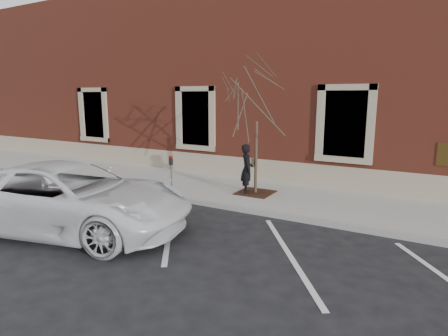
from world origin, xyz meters
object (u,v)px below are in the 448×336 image
Objects in this scene: parking_meter at (171,167)px; white_truck at (69,198)px; man at (247,169)px; sapling at (257,101)px.

parking_meter is 0.20× the size of white_truck.
sapling is at bearing -88.36° from man.
sapling reaches higher than parking_meter.
parking_meter is (-2.23, -1.13, 0.04)m from man.
sapling is at bearing 25.65° from parking_meter.
man is at bearing -145.92° from sapling.
white_truck is at bearing -117.99° from sapling.
man is 1.33× the size of parking_meter.
white_truck reaches higher than parking_meter.
man reaches higher than parking_meter.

